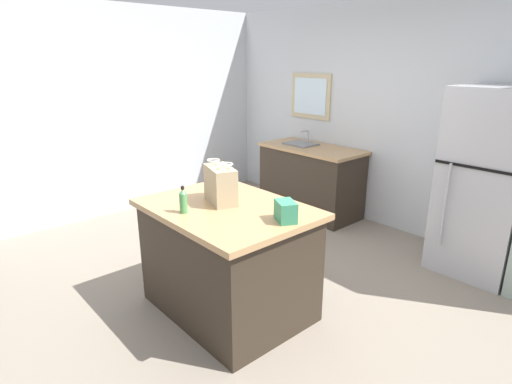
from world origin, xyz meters
The scene contains 10 objects.
ground centered at (0.00, 0.00, 0.00)m, with size 6.79×6.79×0.00m, color gray.
back_wall centered at (-0.02, 2.31, 1.32)m, with size 5.66×0.13×2.64m.
left_wall centered at (-2.83, 0.00, 1.32)m, with size 0.10×4.62×2.64m.
kitchen_island centered at (0.03, -0.32, 0.46)m, with size 1.32×0.98×0.90m.
refrigerator centered at (1.08, 1.90, 0.88)m, with size 0.71×0.71×1.76m.
sink_counter centered at (-1.07, 1.92, 0.46)m, with size 1.37×0.66×1.08m.
shopping_bag centered at (-0.08, -0.30, 1.05)m, with size 0.37×0.27×0.33m.
small_box centered at (0.54, -0.20, 0.98)m, with size 0.17×0.12×0.15m, color #388E66.
bottle centered at (-0.07, -0.65, 0.99)m, with size 0.06×0.06×0.20m.
ear_defenders centered at (-0.38, -0.04, 0.93)m, with size 0.21×0.21×0.06m.
Camera 1 is at (2.42, -2.14, 1.99)m, focal length 29.16 mm.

